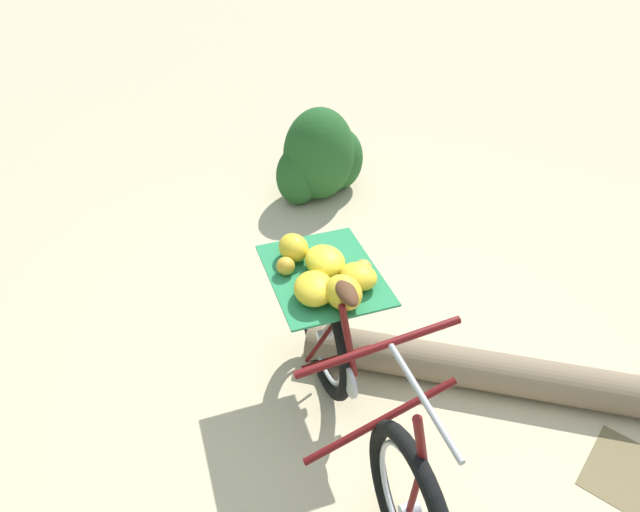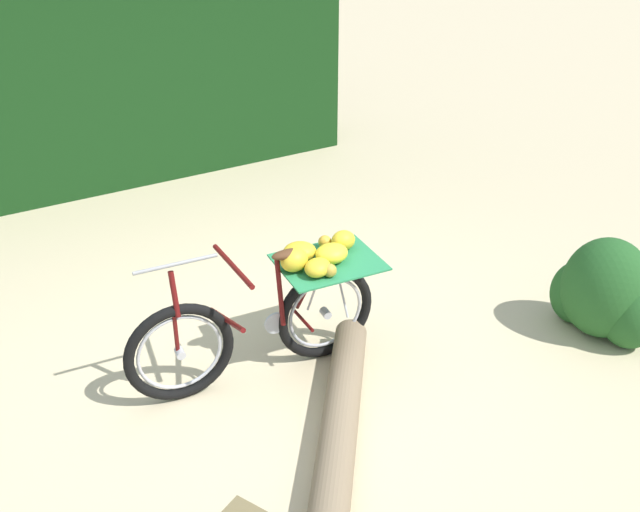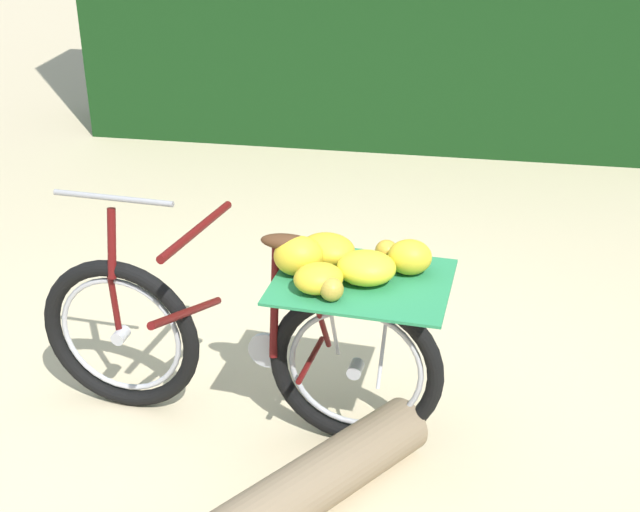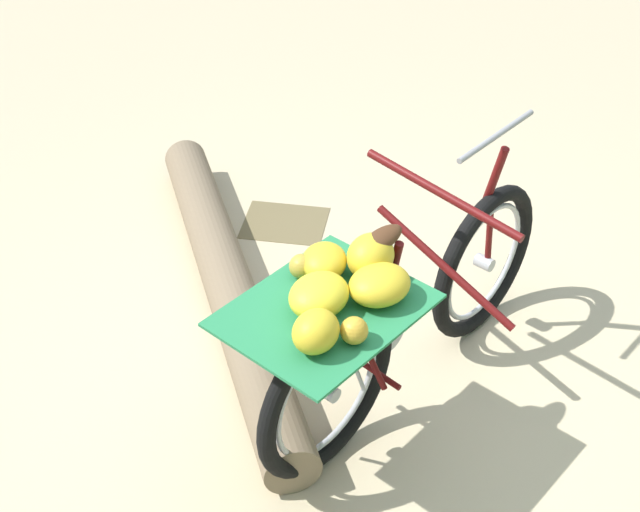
# 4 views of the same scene
# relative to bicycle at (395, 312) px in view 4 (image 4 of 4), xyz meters

# --- Properties ---
(ground_plane) EXTENTS (60.00, 60.00, 0.00)m
(ground_plane) POSITION_rel_bicycle_xyz_m (-0.02, -0.14, -0.50)
(ground_plane) COLOR beige
(bicycle) EXTENTS (1.20, 1.67, 1.03)m
(bicycle) POSITION_rel_bicycle_xyz_m (0.00, 0.00, 0.00)
(bicycle) COLOR black
(bicycle) RESTS_ON ground_plane
(fallen_log) EXTENTS (1.25, 2.23, 0.23)m
(fallen_log) POSITION_rel_bicycle_xyz_m (-0.83, 0.53, -0.39)
(fallen_log) COLOR #7F6B51
(fallen_log) RESTS_ON ground_plane
(leaf_litter_patch) EXTENTS (0.44, 0.36, 0.01)m
(leaf_litter_patch) POSITION_rel_bicycle_xyz_m (-0.69, 1.22, -0.50)
(leaf_litter_patch) COLOR olive
(leaf_litter_patch) RESTS_ON ground_plane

